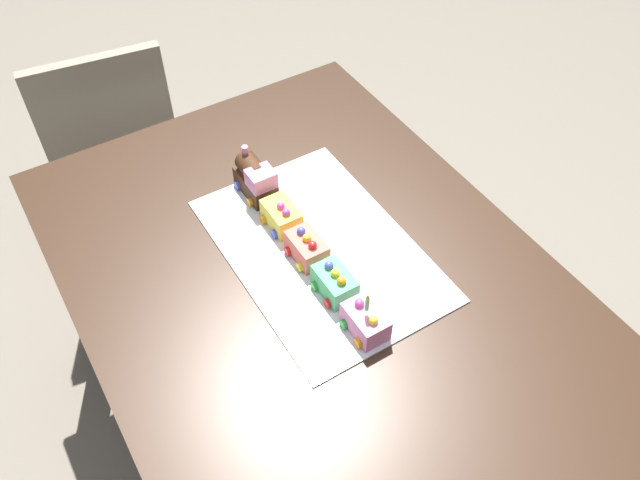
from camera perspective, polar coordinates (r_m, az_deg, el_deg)
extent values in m
plane|color=gray|center=(2.11, -0.34, -15.86)|extent=(8.00, 8.00, 0.00)
cube|color=#382316|center=(1.49, -0.46, -3.69)|extent=(1.40, 1.00, 0.03)
cube|color=#382316|center=(2.10, -20.12, -2.88)|extent=(0.07, 0.07, 0.71)
cube|color=#382316|center=(2.29, 0.69, 6.00)|extent=(0.07, 0.07, 0.71)
cube|color=gray|center=(2.40, -17.72, 8.47)|extent=(0.45, 0.45, 0.04)
cube|color=gray|center=(2.13, -18.11, 10.19)|extent=(0.09, 0.40, 0.40)
cube|color=gray|center=(2.69, -13.84, 7.89)|extent=(0.04, 0.04, 0.42)
cube|color=gray|center=(2.68, -20.81, 5.71)|extent=(0.04, 0.04, 0.42)
cube|color=gray|center=(2.44, -11.86, 3.21)|extent=(0.04, 0.04, 0.42)
cube|color=gray|center=(2.43, -19.51, 0.80)|extent=(0.04, 0.04, 0.42)
cube|color=silver|center=(1.53, 0.00, -0.79)|extent=(0.60, 0.40, 0.00)
cube|color=#472816|center=(1.65, -5.59, 4.82)|extent=(0.12, 0.06, 0.05)
cylinder|color=#472816|center=(1.63, -5.96, 6.27)|extent=(0.07, 0.05, 0.05)
cube|color=pink|center=(1.59, -5.13, 5.33)|extent=(0.06, 0.06, 0.04)
cylinder|color=pink|center=(1.63, -6.51, 7.64)|extent=(0.02, 0.02, 0.03)
sphere|color=#F4EFCC|center=(1.69, -6.70, 6.36)|extent=(0.02, 0.02, 0.02)
cylinder|color=#4C59D8|center=(1.67, -7.20, 4.70)|extent=(0.02, 0.01, 0.02)
cylinder|color=orange|center=(1.63, -6.11, 3.28)|extent=(0.02, 0.01, 0.02)
cylinder|color=red|center=(1.69, -5.02, 5.60)|extent=(0.02, 0.01, 0.02)
cylinder|color=#4C59D8|center=(1.65, -3.88, 4.22)|extent=(0.02, 0.01, 0.02)
cube|color=#F4E04C|center=(1.56, -3.36, 2.10)|extent=(0.10, 0.06, 0.06)
cylinder|color=orange|center=(1.58, -4.96, 1.79)|extent=(0.02, 0.01, 0.02)
cylinder|color=#4C59D8|center=(1.55, -3.99, 0.53)|extent=(0.02, 0.01, 0.02)
cylinder|color=red|center=(1.60, -2.69, 2.77)|extent=(0.02, 0.01, 0.02)
cylinder|color=yellow|center=(1.57, -1.70, 1.55)|extent=(0.02, 0.01, 0.02)
sphere|color=#D84CB2|center=(1.54, -3.42, 2.97)|extent=(0.02, 0.02, 0.02)
sphere|color=#D84CB2|center=(1.52, -2.95, 2.40)|extent=(0.02, 0.02, 0.02)
cube|color=#F27260|center=(1.49, -1.14, -0.69)|extent=(0.10, 0.06, 0.06)
cylinder|color=red|center=(1.51, -2.84, -0.98)|extent=(0.02, 0.01, 0.02)
cylinder|color=yellow|center=(1.48, -1.78, -2.36)|extent=(0.02, 0.01, 0.02)
cylinder|color=green|center=(1.53, -0.50, 0.09)|extent=(0.02, 0.01, 0.02)
cylinder|color=#D84CB2|center=(1.50, 0.59, -1.25)|extent=(0.02, 0.01, 0.02)
sphere|color=yellow|center=(1.47, -1.16, 0.17)|extent=(0.02, 0.02, 0.02)
sphere|color=#4C59D8|center=(1.48, -1.65, 0.79)|extent=(0.02, 0.02, 0.02)
sphere|color=red|center=(1.45, -0.65, -0.45)|extent=(0.02, 0.02, 0.02)
cube|color=#59CC7A|center=(1.43, 1.29, -3.74)|extent=(0.10, 0.06, 0.06)
cylinder|color=green|center=(1.44, -0.51, -4.01)|extent=(0.02, 0.01, 0.02)
cylinder|color=red|center=(1.42, 0.65, -5.52)|extent=(0.02, 0.01, 0.02)
cylinder|color=green|center=(1.47, 1.89, -2.85)|extent=(0.02, 0.01, 0.02)
cylinder|color=#D84CB2|center=(1.44, 3.08, -4.30)|extent=(0.02, 0.01, 0.02)
sphere|color=#4C59D8|center=(1.42, 0.77, -2.22)|extent=(0.02, 0.02, 0.02)
sphere|color=orange|center=(1.39, 1.87, -3.58)|extent=(0.02, 0.02, 0.02)
sphere|color=yellow|center=(1.40, 1.32, -2.89)|extent=(0.02, 0.02, 0.02)
cube|color=pink|center=(1.37, 3.96, -7.05)|extent=(0.10, 0.06, 0.06)
cylinder|color=green|center=(1.39, 2.04, -7.31)|extent=(0.02, 0.01, 0.02)
cylinder|color=orange|center=(1.36, 3.31, -8.93)|extent=(0.02, 0.01, 0.02)
cylinder|color=red|center=(1.41, 4.50, -6.02)|extent=(0.02, 0.01, 0.02)
cylinder|color=orange|center=(1.39, 5.80, -7.59)|extent=(0.02, 0.01, 0.02)
sphere|color=yellow|center=(1.33, 4.64, -6.97)|extent=(0.02, 0.02, 0.02)
sphere|color=#D84CB2|center=(1.36, 3.44, -5.50)|extent=(0.02, 0.02, 0.02)
cylinder|color=#66D872|center=(1.32, 4.11, -5.54)|extent=(0.01, 0.01, 0.04)
cone|color=yellow|center=(1.30, 4.17, -4.90)|extent=(0.01, 0.01, 0.01)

